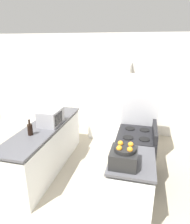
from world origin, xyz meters
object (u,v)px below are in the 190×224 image
(fruit_bowl, at_px, (125,148))
(microwave, at_px, (51,117))
(refrigerator, at_px, (139,119))
(pantry_cabinet, at_px, (110,101))
(toaster_oven, at_px, (123,157))
(stove, at_px, (135,157))
(wine_bottle, at_px, (30,129))

(fruit_bowl, bearing_deg, microwave, 145.53)
(refrigerator, bearing_deg, pantry_cabinet, 131.56)
(toaster_oven, bearing_deg, refrigerator, 85.52)
(stove, distance_m, fruit_bowl, 1.19)
(microwave, bearing_deg, toaster_oven, -34.44)
(pantry_cabinet, distance_m, fruit_bowl, 2.75)
(stove, height_order, wine_bottle, wine_bottle)
(refrigerator, bearing_deg, toaster_oven, -94.48)
(microwave, relative_size, fruit_bowl, 1.84)
(wine_bottle, height_order, fruit_bowl, fruit_bowl)
(stove, height_order, toaster_oven, toaster_oven)
(stove, xyz_separation_m, fruit_bowl, (-0.11, -0.97, 0.68))
(stove, bearing_deg, toaster_oven, -97.48)
(pantry_cabinet, xyz_separation_m, toaster_oven, (0.64, -2.65, 0.05))
(refrigerator, distance_m, microwave, 1.79)
(toaster_oven, bearing_deg, wine_bottle, 162.86)
(stove, height_order, microwave, microwave)
(toaster_oven, bearing_deg, microwave, 145.56)
(microwave, distance_m, toaster_oven, 1.78)
(refrigerator, height_order, toaster_oven, refrigerator)
(pantry_cabinet, xyz_separation_m, stove, (0.76, -1.70, -0.50))
(microwave, relative_size, wine_bottle, 1.81)
(pantry_cabinet, distance_m, wine_bottle, 2.37)
(stove, height_order, fruit_bowl, fruit_bowl)
(wine_bottle, bearing_deg, pantry_cabinet, 66.01)
(wine_bottle, height_order, toaster_oven, wine_bottle)
(refrigerator, distance_m, wine_bottle, 2.17)
(refrigerator, relative_size, microwave, 3.55)
(wine_bottle, relative_size, fruit_bowl, 1.02)
(stove, xyz_separation_m, wine_bottle, (-1.72, -0.46, 0.55))
(pantry_cabinet, relative_size, stove, 1.80)
(pantry_cabinet, bearing_deg, refrigerator, -48.44)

